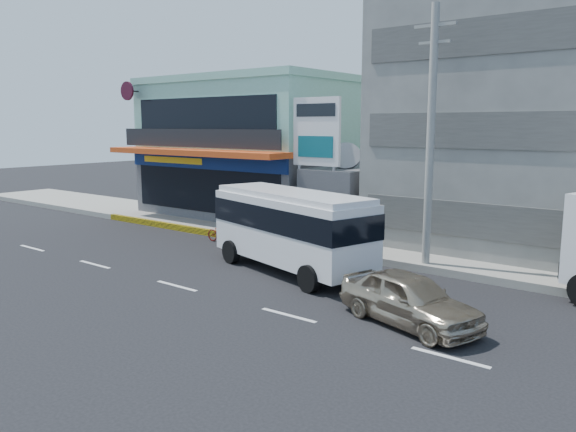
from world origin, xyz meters
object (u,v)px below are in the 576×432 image
object	(u,v)px
billboard	(316,140)
utility_pole_near	(431,137)
shop_building	(262,151)
satellite_dish	(345,167)
motorcycle_rider	(221,227)
minibus	(291,224)
sedan	(409,299)

from	to	relation	value
billboard	utility_pole_near	distance (m)	6.75
shop_building	utility_pole_near	bearing A→B (deg)	-25.06
satellite_dish	billboard	world-z (taller)	billboard
shop_building	motorcycle_rider	xyz separation A→B (m)	(4.00, -7.66, -3.26)
minibus	sedan	world-z (taller)	minibus
billboard	utility_pole_near	size ratio (longest dim) A/B	0.69
billboard	sedan	bearing A→B (deg)	-41.64
utility_pole_near	motorcycle_rider	bearing A→B (deg)	-173.61
sedan	minibus	bearing A→B (deg)	84.96
motorcycle_rider	utility_pole_near	bearing A→B (deg)	6.39
shop_building	minibus	bearing A→B (deg)	-44.80
minibus	sedan	distance (m)	6.81
satellite_dish	motorcycle_rider	xyz separation A→B (m)	(-4.00, -4.72, -2.83)
sedan	motorcycle_rider	bearing A→B (deg)	85.94
sedan	motorcycle_rider	xyz separation A→B (m)	(-12.16, 4.78, -0.02)
utility_pole_near	billboard	bearing A→B (deg)	164.52
satellite_dish	minibus	size ratio (longest dim) A/B	0.19
shop_building	sedan	bearing A→B (deg)	-37.60
sedan	motorcycle_rider	size ratio (longest dim) A/B	1.98
utility_pole_near	satellite_dish	bearing A→B (deg)	149.04
satellite_dish	sedan	xyz separation A→B (m)	(8.16, -9.50, -2.82)
satellite_dish	utility_pole_near	world-z (taller)	utility_pole_near
minibus	sedan	xyz separation A→B (m)	(6.21, -2.56, -1.11)
satellite_dish	minibus	xyz separation A→B (m)	(1.95, -6.94, -1.71)
motorcycle_rider	sedan	bearing A→B (deg)	-21.46
utility_pole_near	shop_building	bearing A→B (deg)	154.94
satellite_dish	minibus	distance (m)	7.41
minibus	sedan	size ratio (longest dim) A/B	1.76
minibus	motorcycle_rider	bearing A→B (deg)	159.58
sedan	utility_pole_near	bearing A→B (deg)	37.50
shop_building	motorcycle_rider	size ratio (longest dim) A/B	5.51
satellite_dish	billboard	size ratio (longest dim) A/B	0.22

